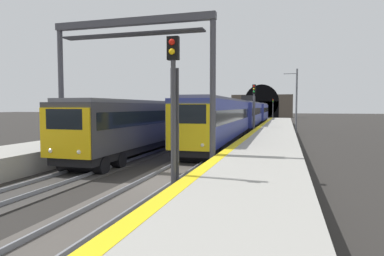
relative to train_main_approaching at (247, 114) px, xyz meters
name	(u,v)px	position (x,y,z in m)	size (l,w,h in m)	color
ground_plane	(159,183)	(-33.96, 0.00, -2.28)	(320.00, 320.00, 0.00)	#282623
platform_right	(255,176)	(-33.96, -4.14, -1.74)	(112.00, 3.93, 1.09)	#9E9B93
platform_left	(2,162)	(-33.96, 8.56, -1.74)	(112.00, 3.93, 1.09)	#9E9B93
platform_right_edge_strip	(213,161)	(-33.96, -2.42, -1.19)	(112.00, 0.50, 0.01)	yellow
track_main_line	(159,182)	(-33.96, 0.00, -2.24)	(160.00, 2.77, 0.21)	#4C4742
track_adjacent_line	(72,176)	(-33.96, 4.42, -2.24)	(160.00, 2.82, 0.21)	#383533
train_main_approaching	(247,114)	(0.00, 0.00, 0.00)	(60.05, 3.14, 4.93)	navy
train_adjacent_platform	(189,118)	(-14.26, 4.42, -0.11)	(40.38, 2.85, 4.66)	#333338
railway_signal_near	(174,109)	(-37.11, -1.78, 0.98)	(0.39, 0.38, 5.60)	#38383D
railway_signal_mid	(254,105)	(-9.51, -1.78, 1.21)	(0.39, 0.38, 5.83)	#4C4C54
railway_signal_far	(273,107)	(43.87, -1.78, 0.99)	(0.39, 0.38, 5.42)	#38383D
overhead_signal_gantry	(131,58)	(-32.03, 2.21, 3.51)	(0.70, 8.64, 7.75)	#3F3F47
tunnel_portal	(262,106)	(58.39, 2.21, 1.28)	(2.96, 18.63, 10.43)	#51473D
catenary_mast_near	(296,100)	(-3.18, -6.48, 1.87)	(0.22, 1.73, 8.12)	#595B60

